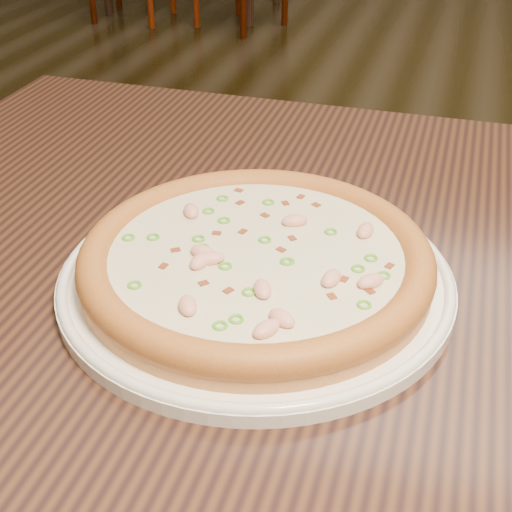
# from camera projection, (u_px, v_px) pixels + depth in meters

# --- Properties ---
(hero_table) EXTENTS (1.20, 0.80, 0.75)m
(hero_table) POSITION_uv_depth(u_px,v_px,m) (388.00, 359.00, 0.69)
(hero_table) COLOR black
(hero_table) RESTS_ON ground
(plate) EXTENTS (0.34, 0.34, 0.02)m
(plate) POSITION_uv_depth(u_px,v_px,m) (256.00, 276.00, 0.63)
(plate) COLOR white
(plate) RESTS_ON hero_table
(pizza) EXTENTS (0.31, 0.31, 0.03)m
(pizza) POSITION_uv_depth(u_px,v_px,m) (256.00, 259.00, 0.62)
(pizza) COLOR tan
(pizza) RESTS_ON plate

